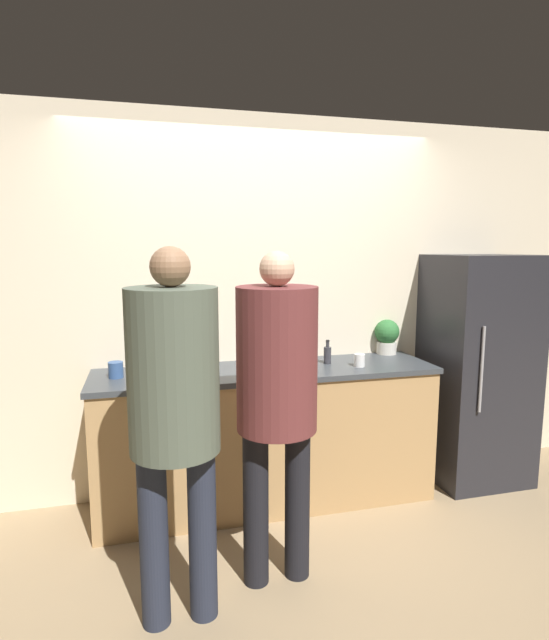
{
  "coord_description": "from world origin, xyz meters",
  "views": [
    {
      "loc": [
        -0.75,
        -2.77,
        1.72
      ],
      "look_at": [
        0.0,
        0.14,
        1.27
      ],
      "focal_mm": 28.0,
      "sensor_mm": 36.0,
      "label": 1
    }
  ],
  "objects_px": {
    "fruit_bowl": "(172,363)",
    "utensil_crock": "(269,350)",
    "potted_plant": "(387,336)",
    "cup_blue": "(116,370)",
    "cup_white": "(359,360)",
    "person_left": "(174,400)",
    "bottle_dark": "(327,354)",
    "refrigerator": "(477,369)",
    "person_center": "(277,385)"
  },
  "relations": [
    {
      "from": "fruit_bowl",
      "to": "utensil_crock",
      "type": "height_order",
      "value": "utensil_crock"
    },
    {
      "from": "potted_plant",
      "to": "cup_blue",
      "type": "bearing_deg",
      "value": -173.68
    },
    {
      "from": "cup_blue",
      "to": "cup_white",
      "type": "relative_size",
      "value": 1.15
    },
    {
      "from": "utensil_crock",
      "to": "fruit_bowl",
      "type": "bearing_deg",
      "value": -169.25
    },
    {
      "from": "utensil_crock",
      "to": "cup_blue",
      "type": "relative_size",
      "value": 2.9
    },
    {
      "from": "person_left",
      "to": "cup_blue",
      "type": "xyz_separation_m",
      "value": [
        -0.3,
        0.97,
        -0.08
      ]
    },
    {
      "from": "bottle_dark",
      "to": "potted_plant",
      "type": "distance_m",
      "value": 0.58
    },
    {
      "from": "refrigerator",
      "to": "cup_white",
      "type": "bearing_deg",
      "value": -175.28
    },
    {
      "from": "fruit_bowl",
      "to": "cup_white",
      "type": "height_order",
      "value": "fruit_bowl"
    },
    {
      "from": "utensil_crock",
      "to": "cup_white",
      "type": "distance_m",
      "value": 0.63
    },
    {
      "from": "fruit_bowl",
      "to": "utensil_crock",
      "type": "distance_m",
      "value": 0.69
    },
    {
      "from": "person_left",
      "to": "utensil_crock",
      "type": "height_order",
      "value": "person_left"
    },
    {
      "from": "person_left",
      "to": "bottle_dark",
      "type": "bearing_deg",
      "value": 42.53
    },
    {
      "from": "refrigerator",
      "to": "utensil_crock",
      "type": "distance_m",
      "value": 1.54
    },
    {
      "from": "utensil_crock",
      "to": "cup_blue",
      "type": "distance_m",
      "value": 1.04
    },
    {
      "from": "fruit_bowl",
      "to": "potted_plant",
      "type": "relative_size",
      "value": 1.16
    },
    {
      "from": "person_center",
      "to": "utensil_crock",
      "type": "relative_size",
      "value": 6.0
    },
    {
      "from": "cup_blue",
      "to": "potted_plant",
      "type": "relative_size",
      "value": 0.38
    },
    {
      "from": "utensil_crock",
      "to": "bottle_dark",
      "type": "xyz_separation_m",
      "value": [
        0.36,
        -0.19,
        -0.01
      ]
    },
    {
      "from": "person_left",
      "to": "cup_white",
      "type": "relative_size",
      "value": 20.21
    },
    {
      "from": "person_center",
      "to": "potted_plant",
      "type": "relative_size",
      "value": 6.59
    },
    {
      "from": "fruit_bowl",
      "to": "potted_plant",
      "type": "height_order",
      "value": "potted_plant"
    },
    {
      "from": "utensil_crock",
      "to": "bottle_dark",
      "type": "relative_size",
      "value": 1.72
    },
    {
      "from": "person_center",
      "to": "bottle_dark",
      "type": "bearing_deg",
      "value": 55.13
    },
    {
      "from": "refrigerator",
      "to": "utensil_crock",
      "type": "relative_size",
      "value": 5.86
    },
    {
      "from": "refrigerator",
      "to": "cup_white",
      "type": "height_order",
      "value": "refrigerator"
    },
    {
      "from": "person_center",
      "to": "cup_blue",
      "type": "bearing_deg",
      "value": 135.1
    },
    {
      "from": "person_left",
      "to": "cup_white",
      "type": "xyz_separation_m",
      "value": [
        1.26,
        0.86,
        -0.09
      ]
    },
    {
      "from": "bottle_dark",
      "to": "utensil_crock",
      "type": "bearing_deg",
      "value": 152.16
    },
    {
      "from": "person_left",
      "to": "potted_plant",
      "type": "relative_size",
      "value": 6.68
    },
    {
      "from": "person_center",
      "to": "refrigerator",
      "type": "bearing_deg",
      "value": 24.16
    },
    {
      "from": "refrigerator",
      "to": "person_center",
      "type": "xyz_separation_m",
      "value": [
        -1.72,
        -0.77,
        0.21
      ]
    },
    {
      "from": "refrigerator",
      "to": "cup_blue",
      "type": "height_order",
      "value": "refrigerator"
    },
    {
      "from": "cup_blue",
      "to": "person_left",
      "type": "bearing_deg",
      "value": -72.9
    },
    {
      "from": "refrigerator",
      "to": "cup_blue",
      "type": "xyz_separation_m",
      "value": [
        -2.53,
        0.03,
        0.14
      ]
    },
    {
      "from": "cup_white",
      "to": "refrigerator",
      "type": "bearing_deg",
      "value": 4.72
    },
    {
      "from": "fruit_bowl",
      "to": "utensil_crock",
      "type": "bearing_deg",
      "value": 10.75
    },
    {
      "from": "person_left",
      "to": "person_center",
      "type": "height_order",
      "value": "person_left"
    },
    {
      "from": "person_center",
      "to": "fruit_bowl",
      "type": "height_order",
      "value": "person_center"
    },
    {
      "from": "refrigerator",
      "to": "cup_blue",
      "type": "distance_m",
      "value": 2.53
    },
    {
      "from": "fruit_bowl",
      "to": "bottle_dark",
      "type": "height_order",
      "value": "bottle_dark"
    },
    {
      "from": "bottle_dark",
      "to": "cup_blue",
      "type": "relative_size",
      "value": 1.68
    },
    {
      "from": "utensil_crock",
      "to": "bottle_dark",
      "type": "height_order",
      "value": "utensil_crock"
    },
    {
      "from": "cup_white",
      "to": "person_center",
      "type": "bearing_deg",
      "value": -137.4
    },
    {
      "from": "cup_white",
      "to": "utensil_crock",
      "type": "bearing_deg",
      "value": 148.94
    },
    {
      "from": "person_left",
      "to": "cup_blue",
      "type": "height_order",
      "value": "person_left"
    },
    {
      "from": "refrigerator",
      "to": "potted_plant",
      "type": "bearing_deg",
      "value": 158.16
    },
    {
      "from": "bottle_dark",
      "to": "cup_blue",
      "type": "bearing_deg",
      "value": -179.03
    },
    {
      "from": "refrigerator",
      "to": "potted_plant",
      "type": "height_order",
      "value": "refrigerator"
    },
    {
      "from": "cup_white",
      "to": "potted_plant",
      "type": "bearing_deg",
      "value": 41.72
    }
  ]
}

